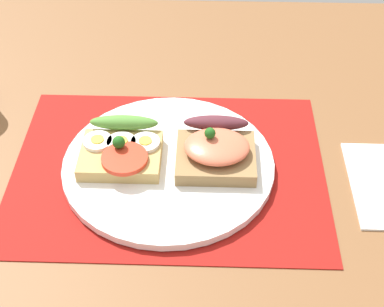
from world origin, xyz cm
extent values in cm
cube|color=brown|center=(0.00, 0.00, -1.60)|extent=(120.00, 90.00, 3.20)
cube|color=maroon|center=(0.00, 0.00, 0.15)|extent=(39.76, 30.18, 0.30)
cylinder|color=white|center=(0.00, 0.00, 0.81)|extent=(26.88, 26.88, 1.02)
cube|color=tan|center=(-5.98, -0.04, 2.18)|extent=(10.13, 8.11, 1.73)
cylinder|color=red|center=(-5.21, -1.74, 3.35)|extent=(5.74, 5.74, 0.60)
ellipsoid|color=#508834|center=(-5.98, 4.42, 3.95)|extent=(8.92, 2.20, 1.80)
sphere|color=#1E5919|center=(-6.05, -0.04, 4.45)|extent=(1.60, 1.60, 1.60)
cylinder|color=white|center=(-9.02, 1.40, 3.30)|extent=(3.70, 3.70, 0.50)
cylinder|color=yellow|center=(-9.02, 1.40, 3.63)|extent=(1.67, 1.67, 0.16)
cylinder|color=white|center=(-5.98, 1.26, 3.30)|extent=(3.70, 3.70, 0.50)
cylinder|color=yellow|center=(-5.98, 1.26, 3.63)|extent=(1.67, 1.67, 0.16)
cylinder|color=white|center=(-2.94, 1.34, 3.30)|extent=(3.70, 3.70, 0.50)
cylinder|color=yellow|center=(-2.94, 1.34, 3.63)|extent=(1.67, 1.67, 0.16)
cube|color=olive|center=(5.98, -0.01, 2.22)|extent=(9.89, 8.57, 1.79)
ellipsoid|color=#E56B4B|center=(6.07, 0.14, 4.07)|extent=(8.11, 6.85, 1.92)
ellipsoid|color=#55242D|center=(5.98, 4.67, 4.01)|extent=(8.41, 2.20, 1.80)
sphere|color=#1E5919|center=(5.18, 0.59, 5.73)|extent=(1.40, 1.40, 1.40)
camera|label=1|loc=(4.68, -52.83, 51.55)|focal=53.90mm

